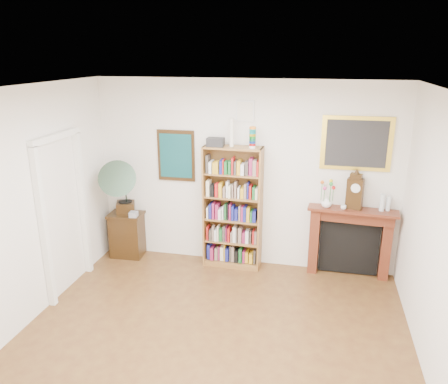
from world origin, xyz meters
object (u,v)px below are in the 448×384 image
at_px(mantel_clock, 355,192).
at_px(flower_vase, 327,202).
at_px(side_cabinet, 127,235).
at_px(fireplace, 350,236).
at_px(bottle_left, 382,202).
at_px(bookshelf, 233,201).
at_px(bottle_right, 388,204).
at_px(cd_stack, 134,214).
at_px(gramophone, 119,184).
at_px(teacup, 343,207).

relative_size(mantel_clock, flower_vase, 3.28).
relative_size(side_cabinet, mantel_clock, 1.42).
height_order(fireplace, flower_vase, flower_vase).
bearing_deg(fireplace, mantel_clock, -74.26).
bearing_deg(side_cabinet, flower_vase, -1.85).
distance_m(side_cabinet, mantel_clock, 3.56).
relative_size(fireplace, bottle_left, 5.22).
bearing_deg(fireplace, bottle_left, -0.56).
bearing_deg(bookshelf, bottle_right, 3.96).
xyz_separation_m(cd_stack, bottle_right, (3.72, 0.21, 0.38)).
bearing_deg(bottle_left, flower_vase, -178.29).
xyz_separation_m(bookshelf, gramophone, (-1.73, -0.13, 0.19)).
height_order(cd_stack, flower_vase, flower_vase).
xyz_separation_m(bookshelf, cd_stack, (-1.53, -0.14, -0.28)).
bearing_deg(bottle_left, mantel_clock, 179.39).
xyz_separation_m(side_cabinet, fireplace, (3.43, 0.12, 0.25)).
relative_size(fireplace, teacup, 16.03).
relative_size(bookshelf, mantel_clock, 4.22).
relative_size(mantel_clock, teacup, 6.49).
bearing_deg(flower_vase, mantel_clock, 4.04).
distance_m(mantel_clock, bottle_left, 0.40).
bearing_deg(bottle_left, teacup, -172.96).
height_order(bookshelf, cd_stack, bookshelf).
bearing_deg(mantel_clock, bottle_right, 18.83).
bearing_deg(fireplace, teacup, -140.23).
height_order(fireplace, cd_stack, fireplace).
relative_size(gramophone, mantel_clock, 1.79).
height_order(side_cabinet, fireplace, fireplace).
xyz_separation_m(flower_vase, bottle_right, (0.83, 0.04, 0.02)).
bearing_deg(bottle_left, side_cabinet, -178.69).
height_order(side_cabinet, bottle_right, bottle_right).
xyz_separation_m(flower_vase, bottle_left, (0.75, 0.02, 0.04)).
height_order(bookshelf, mantel_clock, bookshelf).
relative_size(bottle_left, bottle_right, 1.20).
bearing_deg(fireplace, bottle_right, 2.90).
bearing_deg(bottle_left, bookshelf, -178.67).
height_order(bookshelf, fireplace, bookshelf).
distance_m(bookshelf, bottle_right, 2.19).
distance_m(side_cabinet, cd_stack, 0.45).
bearing_deg(teacup, gramophone, -178.05).
bearing_deg(flower_vase, cd_stack, -176.68).
relative_size(bookshelf, teacup, 27.40).
distance_m(flower_vase, bottle_right, 0.84).
bearing_deg(bookshelf, mantel_clock, 3.88).
bearing_deg(gramophone, fireplace, -17.59).
height_order(side_cabinet, teacup, teacup).
xyz_separation_m(side_cabinet, bottle_right, (3.90, 0.11, 0.78)).
bearing_deg(teacup, bookshelf, 179.46).
bearing_deg(bottle_right, gramophone, -177.11).
distance_m(bookshelf, cd_stack, 1.56).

